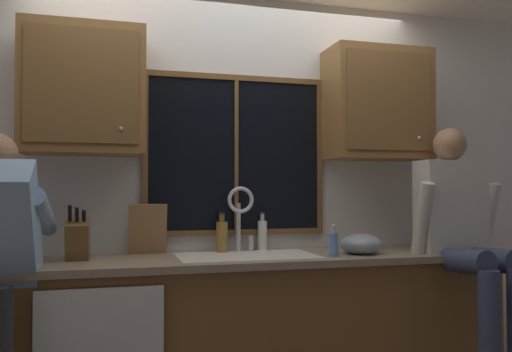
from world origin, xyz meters
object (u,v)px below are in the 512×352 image
Objects in this scene: mixing_bowl at (361,244)px; bottle_tall_clear at (222,236)px; knife_block at (77,240)px; cutting_board at (148,229)px; person_sitting_on_counter at (461,223)px; soap_dispenser at (333,244)px; bottle_green_glass at (262,234)px.

bottle_tall_clear is (-0.79, 0.29, 0.04)m from mixing_bowl.
cutting_board is (0.38, 0.19, 0.04)m from knife_block.
cutting_board is 1.21× the size of mixing_bowl.
person_sitting_on_counter is at bearing -17.42° from mixing_bowl.
knife_block is 1.42m from soap_dispenser.
knife_block is 1.62m from mixing_bowl.
bottle_green_glass is at bearing 147.25° from mixing_bowl.
cutting_board is at bearing 164.76° from person_sitting_on_counter.
person_sitting_on_counter is 5.04× the size of mixing_bowl.
person_sitting_on_counter is 5.18× the size of bottle_tall_clear.
mixing_bowl is (1.61, -0.12, -0.05)m from knife_block.
cutting_board is at bearing 159.37° from soap_dispenser.
bottle_green_glass is 0.27m from bottle_tall_clear.
person_sitting_on_counter is 1.43m from bottle_tall_clear.
cutting_board reaches higher than bottle_green_glass.
cutting_board is (-1.79, 0.49, -0.04)m from person_sitting_on_counter.
knife_block is 1.32× the size of bottle_green_glass.
bottle_green_glass reaches higher than soap_dispenser.
bottle_green_glass is at bearing 154.75° from person_sitting_on_counter.
cutting_board reaches higher than bottle_tall_clear.
soap_dispenser is at bearing -52.84° from bottle_green_glass.
bottle_tall_clear is (-1.35, 0.47, -0.08)m from person_sitting_on_counter.
bottle_green_glass is at bearing 127.16° from soap_dispenser.
bottle_tall_clear is (-0.27, -0.04, 0.00)m from bottle_green_glass.
knife_block is 1.72× the size of soap_dispenser.
person_sitting_on_counter is at bearing -15.24° from cutting_board.
soap_dispenser reaches higher than mixing_bowl.
person_sitting_on_counter is 1.20m from bottle_green_glass.
bottle_tall_clear is at bearing -171.61° from bottle_green_glass.
bottle_green_glass is (1.09, 0.21, -0.01)m from knife_block.
bottle_green_glass reaches higher than mixing_bowl.
soap_dispenser is at bearing -32.43° from bottle_tall_clear.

